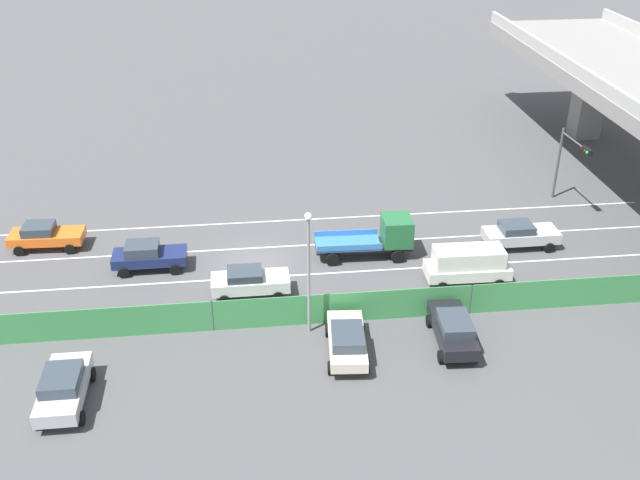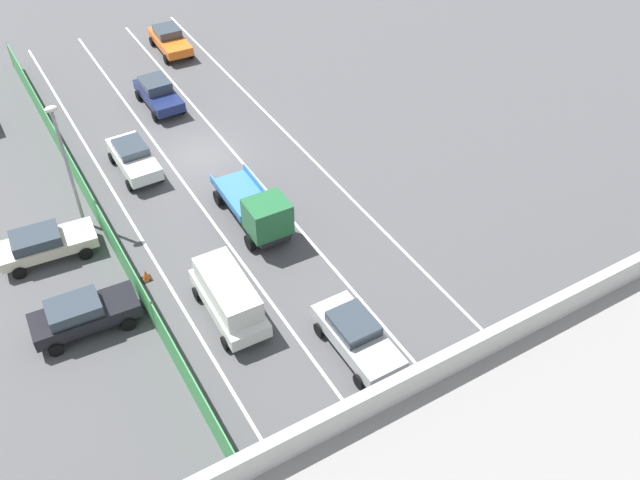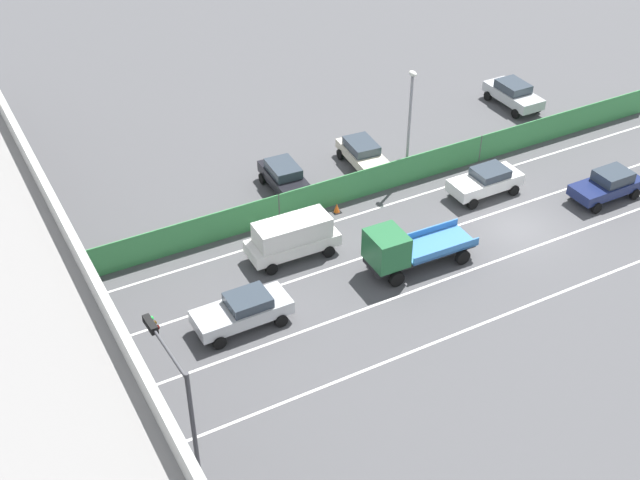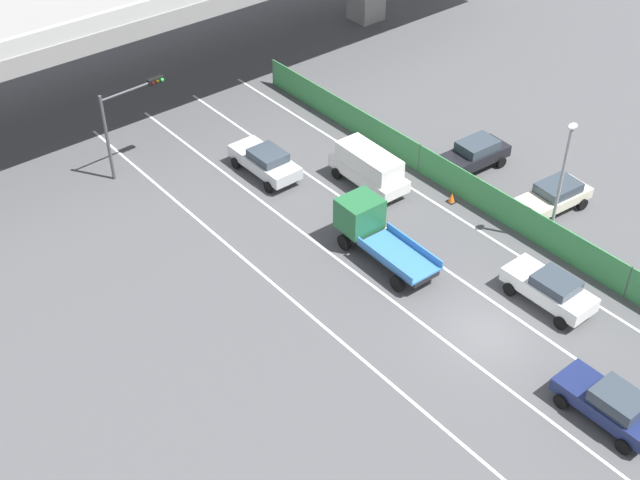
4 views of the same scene
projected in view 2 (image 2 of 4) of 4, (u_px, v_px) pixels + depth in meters
ground_plane at (201, 156)px, 39.66m from camera, size 300.00×300.00×0.00m
lane_line_left_edge at (320, 167)px, 38.90m from camera, size 0.14×44.61×0.01m
lane_line_mid_left at (263, 186)px, 37.56m from camera, size 0.14×44.61×0.01m
lane_line_mid_right at (202, 207)px, 36.23m from camera, size 0.14×44.61×0.01m
lane_line_right_edge at (136, 230)px, 34.90m from camera, size 0.14×44.61×0.01m
green_fence at (105, 226)px, 33.77m from camera, size 0.10×40.71×1.76m
car_van_white at (228, 295)px, 29.89m from camera, size 2.14×4.80×2.17m
car_sedan_navy at (158, 93)px, 43.09m from camera, size 2.01×4.28×1.66m
car_taxi_orange at (170, 39)px, 48.54m from camera, size 2.13×4.51×1.61m
car_sedan_silver at (357, 336)px, 28.65m from camera, size 2.04×4.57×1.62m
car_hatchback_white at (134, 157)px, 38.01m from camera, size 1.98×4.29×1.62m
flatbed_truck_blue at (260, 212)px, 33.97m from camera, size 2.36×5.81×2.49m
parked_sedan_cream at (44, 243)px, 32.87m from camera, size 4.58×2.28×1.56m
parked_sedan_dark at (83, 314)px, 29.50m from camera, size 4.54×2.15×1.68m
traffic_light at (557, 321)px, 25.56m from camera, size 3.97×0.44×5.14m
street_lamp at (65, 155)px, 32.57m from camera, size 0.60×0.36×6.74m
traffic_cone at (146, 275)px, 32.17m from camera, size 0.47×0.47×0.57m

